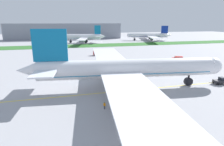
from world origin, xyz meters
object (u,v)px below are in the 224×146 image
Objects in this scene: airliner_foreground at (124,69)px; parked_airliner_far_left at (84,37)px; pushback_tug at (220,81)px; parked_airliner_far_centre at (149,35)px; service_truck_baggage_loader at (177,59)px; ground_crew_wingwalker_port at (169,114)px; ground_crew_marshaller_front at (105,105)px; service_truck_fuel_bowser at (97,53)px.

airliner_foreground is 135.25m from parked_airliner_far_left.
pushback_tug is 152.95m from parked_airliner_far_centre.
parked_airliner_far_left is (-34.59, 104.11, 4.06)m from service_truck_baggage_loader.
parked_airliner_far_left reaches higher than ground_crew_wingwalker_port.
ground_crew_marshaller_front is 74.49m from service_truck_fuel_bowser.
airliner_foreground is 61.02× the size of ground_crew_wingwalker_port.
airliner_foreground reaches higher than ground_crew_marshaller_front.
pushback_tug is 41.19m from ground_crew_marshaller_front.
ground_crew_wingwalker_port is at bearing -150.05° from pushback_tug.
ground_crew_wingwalker_port is at bearing -90.18° from parked_airliner_far_left.
parked_airliner_far_left reaches higher than service_truck_fuel_bowser.
service_truck_fuel_bowser is (3.12, 61.05, -4.54)m from airliner_foreground.
service_truck_baggage_loader is at bearing -108.56° from parked_airliner_far_centre.
ground_crew_wingwalker_port is 0.02× the size of parked_airliner_far_centre.
airliner_foreground is 57.91× the size of ground_crew_marshaller_front.
ground_crew_marshaller_front is at bearing -167.88° from pushback_tug.
service_truck_baggage_loader reaches higher than ground_crew_marshaller_front.
parked_airliner_far_left is at bearing 89.82° from ground_crew_wingwalker_port.
parked_airliner_far_centre is (84.67, 154.95, 4.27)m from ground_crew_marshaller_front.
airliner_foreground is 161.40m from parked_airliner_far_centre.
parked_airliner_far_left is 72.36m from parked_airliner_far_centre.
ground_crew_marshaller_front is at bearing 148.28° from ground_crew_wingwalker_port.
ground_crew_wingwalker_port is (3.35, -20.00, -5.05)m from airliner_foreground.
service_truck_fuel_bowser is 0.07× the size of parked_airliner_far_centre.
ground_crew_wingwalker_port is 177.97m from parked_airliner_far_centre.
airliner_foreground is 20.90m from ground_crew_wingwalker_port.
service_truck_baggage_loader is 1.01× the size of service_truck_fuel_bowser.
service_truck_baggage_loader is 0.09× the size of parked_airliner_far_left.
parked_airliner_far_left reaches higher than parked_airliner_far_centre.
parked_airliner_far_left reaches higher than pushback_tug.
parked_airliner_far_centre is (37.40, 111.40, 3.78)m from service_truck_baggage_loader.
parked_airliner_far_left is at bearing -174.22° from parked_airliner_far_centre.
parked_airliner_far_centre is at bearing 65.96° from ground_crew_wingwalker_port.
parked_airliner_far_centre reaches higher than service_truck_fuel_bowser.
ground_crew_wingwalker_port is (-28.08, -16.18, -0.05)m from pushback_tug.
parked_airliner_far_left is at bearing 89.44° from service_truck_fuel_bowser.
service_truck_baggage_loader is (47.27, 43.55, 0.48)m from ground_crew_marshaller_front.
pushback_tug is at bearing -106.88° from parked_airliner_far_centre.
airliner_foreground reaches higher than parked_airliner_far_centre.
service_truck_fuel_bowser reaches higher than pushback_tug.
parked_airliner_far_left is at bearing 85.09° from ground_crew_marshaller_front.
service_truck_fuel_bowser is 109.23m from parked_airliner_far_centre.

